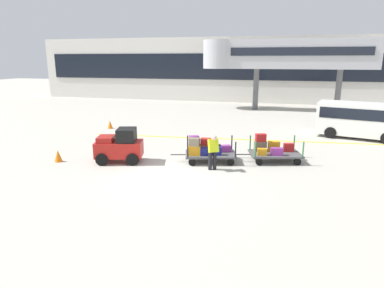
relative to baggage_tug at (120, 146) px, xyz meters
The scene contains 11 objects.
ground_plane 3.01m from the baggage_tug, 27.24° to the right, with size 120.00×120.00×0.00m, color #B2ADA0.
apron_lead_line 7.59m from the baggage_tug, 51.00° to the left, with size 17.70×0.20×0.01m, color yellow.
terminal_building 24.93m from the baggage_tug, 84.01° to the left, with size 47.87×2.51×7.00m.
jet_bridge 20.29m from the baggage_tug, 70.20° to the left, with size 15.20×3.00×6.38m.
baggage_tug is the anchor object (origin of this frame).
baggage_cart_lead 3.96m from the baggage_tug, 15.85° to the left, with size 3.08×1.96×1.18m.
baggage_cart_middle 7.06m from the baggage_tug, 15.96° to the left, with size 3.08×1.96×1.23m.
baggage_handler 4.36m from the baggage_tug, ahead, with size 0.55×0.56×1.56m.
shuttle_van 14.25m from the baggage_tug, 34.62° to the left, with size 5.13×3.08×2.10m.
safety_cone_near 8.11m from the baggage_tug, 121.21° to the left, with size 0.36×0.36×0.55m, color orange.
safety_cone_far 2.94m from the baggage_tug, 166.69° to the right, with size 0.36×0.36×0.55m, color orange.
Camera 1 is at (4.33, -12.15, 4.60)m, focal length 31.26 mm.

